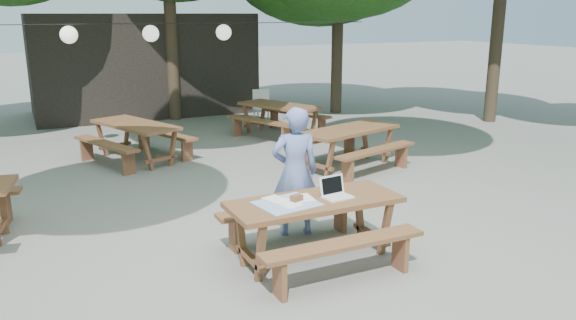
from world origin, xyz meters
The scene contains 11 objects.
ground centered at (0.00, 0.00, 0.00)m, with size 80.00×80.00×0.00m, color slate.
pavilion centered at (0.50, 10.50, 1.40)m, with size 6.00×3.00×2.80m, color black.
main_picnic_table centered at (0.09, -0.64, 0.39)m, with size 2.00×1.58×0.75m.
picnic_table_ne centered at (2.61, 2.66, 0.39)m, with size 2.27×2.05×0.75m.
picnic_table_far_w centered at (-0.85, 4.90, 0.39)m, with size 2.16×2.34×0.75m.
picnic_table_far_e centered at (2.64, 5.76, 0.39)m, with size 2.21×2.37×0.75m.
woman centered at (0.25, 0.19, 0.84)m, with size 0.62×0.40×1.69m, color #6578B8.
plastic_chair centered at (2.84, 7.21, 0.26)m, with size 0.50×0.50×0.90m.
laptop centered at (0.34, -0.66, 0.81)m, with size 0.36×0.30×0.24m.
tabletop_clutter centered at (-0.24, -0.63, 0.76)m, with size 0.74×0.65×0.08m.
paper_lanterns centered at (-0.19, 6.00, 2.40)m, with size 9.00×0.34×0.38m.
Camera 1 is at (-2.85, -5.98, 2.81)m, focal length 35.00 mm.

